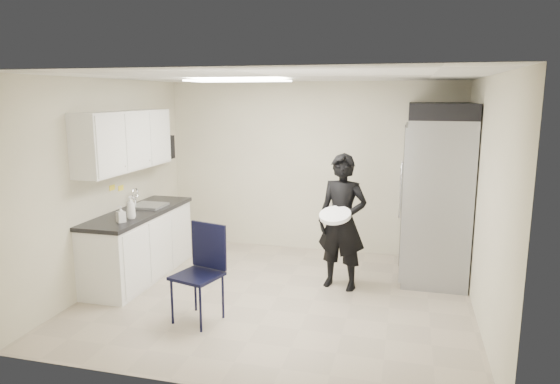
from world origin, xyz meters
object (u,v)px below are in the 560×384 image
(folding_chair, at_px, (197,276))
(man_tuxedo, at_px, (342,222))
(commercial_fridge, at_px, (436,199))
(lower_counter, at_px, (140,246))

(folding_chair, bearing_deg, man_tuxedo, 60.42)
(commercial_fridge, relative_size, man_tuxedo, 1.24)
(lower_counter, xyz_separation_m, commercial_fridge, (3.78, 1.07, 0.62))
(lower_counter, bearing_deg, man_tuxedo, 6.54)
(folding_chair, xyz_separation_m, man_tuxedo, (1.36, 1.35, 0.34))
(lower_counter, distance_m, commercial_fridge, 3.98)
(folding_chair, distance_m, man_tuxedo, 1.95)
(folding_chair, relative_size, man_tuxedo, 0.60)
(lower_counter, bearing_deg, commercial_fridge, 15.88)
(man_tuxedo, bearing_deg, folding_chair, -122.81)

